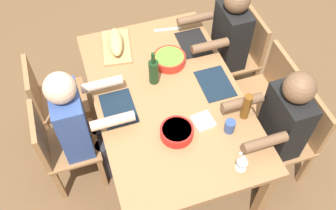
{
  "coord_description": "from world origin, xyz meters",
  "views": [
    {
      "loc": [
        1.64,
        -0.54,
        2.88
      ],
      "look_at": [
        0.0,
        0.0,
        0.63
      ],
      "focal_mm": 39.9,
      "sensor_mm": 36.0,
      "label": 1
    }
  ],
  "objects": [
    {
      "name": "chair_far_right",
      "position": [
        0.47,
        0.86,
        0.48
      ],
      "size": [
        0.4,
        0.4,
        0.85
      ],
      "color": "#9E7044",
      "rests_on": "ground_plane"
    },
    {
      "name": "diner_far_right",
      "position": [
        0.47,
        0.67,
        0.7
      ],
      "size": [
        0.41,
        0.53,
        1.2
      ],
      "color": "#2D2D38",
      "rests_on": "ground_plane"
    },
    {
      "name": "chair_far_center",
      "position": [
        0.0,
        0.86,
        0.48
      ],
      "size": [
        0.4,
        0.4,
        0.85
      ],
      "color": "#9E7044",
      "rests_on": "ground_plane"
    },
    {
      "name": "placemat_far_left",
      "position": [
        -0.47,
        0.37,
        0.74
      ],
      "size": [
        0.32,
        0.23,
        0.01
      ],
      "primitive_type": "cube",
      "color": "black",
      "rests_on": "dining_table"
    },
    {
      "name": "wine_glass",
      "position": [
        0.71,
        0.26,
        0.86
      ],
      "size": [
        0.08,
        0.08,
        0.17
      ],
      "color": "silver",
      "rests_on": "dining_table"
    },
    {
      "name": "cutting_board",
      "position": [
        -0.61,
        -0.24,
        0.75
      ],
      "size": [
        0.43,
        0.28,
        0.02
      ],
      "primitive_type": "cube",
      "rotation": [
        0.0,
        0.0,
        -0.16
      ],
      "color": "tan",
      "rests_on": "dining_table"
    },
    {
      "name": "bread_loaf",
      "position": [
        -0.61,
        -0.24,
        0.81
      ],
      "size": [
        0.33,
        0.16,
        0.09
      ],
      "primitive_type": "ellipsoid",
      "rotation": [
        0.0,
        0.0,
        -0.16
      ],
      "color": "tan",
      "rests_on": "cutting_board"
    },
    {
      "name": "chair_near_left",
      "position": [
        -0.47,
        -0.86,
        0.48
      ],
      "size": [
        0.4,
        0.4,
        0.85
      ],
      "color": "#9E7044",
      "rests_on": "ground_plane"
    },
    {
      "name": "placemat_near_center",
      "position": [
        0.0,
        -0.37,
        0.74
      ],
      "size": [
        0.32,
        0.23,
        0.01
      ],
      "primitive_type": "cube",
      "color": "#142333",
      "rests_on": "dining_table"
    },
    {
      "name": "beer_bottle",
      "position": [
        0.34,
        0.45,
        0.85
      ],
      "size": [
        0.06,
        0.06,
        0.22
      ],
      "primitive_type": "cylinder",
      "color": "brown",
      "rests_on": "dining_table"
    },
    {
      "name": "wine_bottle",
      "position": [
        -0.17,
        -0.06,
        0.85
      ],
      "size": [
        0.08,
        0.08,
        0.29
      ],
      "color": "#193819",
      "rests_on": "dining_table"
    },
    {
      "name": "fork_far_right",
      "position": [
        0.61,
        0.37,
        0.74
      ],
      "size": [
        0.03,
        0.17,
        0.01
      ],
      "primitive_type": "cube",
      "rotation": [
        0.0,
        0.0,
        0.11
      ],
      "color": "silver",
      "rests_on": "dining_table"
    },
    {
      "name": "carving_knife",
      "position": [
        -0.69,
        0.22,
        0.74
      ],
      "size": [
        0.06,
        0.23,
        0.01
      ],
      "primitive_type": "cube",
      "rotation": [
        0.0,
        0.0,
        1.41
      ],
      "color": "silver",
      "rests_on": "dining_table"
    },
    {
      "name": "chair_far_left",
      "position": [
        -0.47,
        0.86,
        0.48
      ],
      "size": [
        0.4,
        0.4,
        0.85
      ],
      "color": "#9E7044",
      "rests_on": "ground_plane"
    },
    {
      "name": "napkin_stack",
      "position": [
        0.3,
        0.16,
        0.75
      ],
      "size": [
        0.15,
        0.15,
        0.02
      ],
      "primitive_type": "cube",
      "rotation": [
        0.0,
        0.0,
        0.11
      ],
      "color": "white",
      "rests_on": "dining_table"
    },
    {
      "name": "diner_near_center",
      "position": [
        0.0,
        -0.67,
        0.7
      ],
      "size": [
        0.41,
        0.53,
        1.2
      ],
      "color": "#2D2D38",
      "rests_on": "ground_plane"
    },
    {
      "name": "diner_far_left",
      "position": [
        -0.47,
        0.67,
        0.7
      ],
      "size": [
        0.41,
        0.53,
        1.2
      ],
      "color": "#2D2D38",
      "rests_on": "ground_plane"
    },
    {
      "name": "serving_bowl_fruit",
      "position": [
        0.34,
        -0.05,
        0.78
      ],
      "size": [
        0.23,
        0.23,
        0.07
      ],
      "color": "red",
      "rests_on": "dining_table"
    },
    {
      "name": "dining_table",
      "position": [
        0.0,
        0.0,
        0.66
      ],
      "size": [
        1.69,
        1.07,
        0.74
      ],
      "color": "#9E7044",
      "rests_on": "ground_plane"
    },
    {
      "name": "serving_bowl_salad",
      "position": [
        -0.32,
        0.12,
        0.78
      ],
      "size": [
        0.25,
        0.25,
        0.07
      ],
      "color": "red",
      "rests_on": "dining_table"
    },
    {
      "name": "cup_far_right",
      "position": [
        0.42,
        0.3,
        0.79
      ],
      "size": [
        0.07,
        0.07,
        0.1
      ],
      "primitive_type": "cylinder",
      "color": "#334C8C",
      "rests_on": "dining_table"
    },
    {
      "name": "chair_near_center",
      "position": [
        0.0,
        -0.86,
        0.48
      ],
      "size": [
        0.4,
        0.4,
        0.85
      ],
      "color": "#9E7044",
      "rests_on": "ground_plane"
    },
    {
      "name": "placemat_far_center",
      "position": [
        0.0,
        0.37,
        0.74
      ],
      "size": [
        0.32,
        0.23,
        0.01
      ],
      "primitive_type": "cube",
      "color": "#142333",
      "rests_on": "dining_table"
    },
    {
      "name": "ground_plane",
      "position": [
        0.0,
        0.0,
        0.0
      ],
      "size": [
        8.0,
        8.0,
        0.0
      ],
      "primitive_type": "plane",
      "color": "brown"
    }
  ]
}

